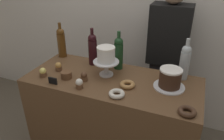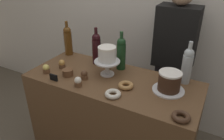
% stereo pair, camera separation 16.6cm
% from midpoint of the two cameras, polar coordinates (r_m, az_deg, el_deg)
% --- Properties ---
extents(back_wall, '(6.00, 0.05, 2.60)m').
position_cam_midpoint_polar(back_wall, '(2.34, 12.71, 15.44)').
color(back_wall, silver).
rests_on(back_wall, ground_plane).
extents(display_counter, '(1.36, 0.58, 0.91)m').
position_cam_midpoint_polar(display_counter, '(1.97, 2.49, -14.04)').
color(display_counter, brown).
rests_on(display_counter, ground_plane).
extents(cake_stand_pedestal, '(0.20, 0.20, 0.12)m').
position_cam_midpoint_polar(cake_stand_pedestal, '(1.73, 1.49, 1.16)').
color(cake_stand_pedestal, silver).
rests_on(cake_stand_pedestal, display_counter).
extents(white_layer_cake, '(0.14, 0.14, 0.12)m').
position_cam_midpoint_polar(white_layer_cake, '(1.69, 1.54, 4.15)').
color(white_layer_cake, white).
rests_on(white_layer_cake, cake_stand_pedestal).
extents(silver_serving_platter, '(0.23, 0.23, 0.01)m').
position_cam_midpoint_polar(silver_serving_platter, '(1.63, 17.32, -5.09)').
color(silver_serving_platter, white).
rests_on(silver_serving_platter, display_counter).
extents(chocolate_round_cake, '(0.16, 0.16, 0.14)m').
position_cam_midpoint_polar(chocolate_round_cake, '(1.59, 17.68, -2.83)').
color(chocolate_round_cake, '#3D2619').
rests_on(chocolate_round_cake, silver_serving_platter).
extents(wine_bottle_dark_red, '(0.08, 0.08, 0.33)m').
position_cam_midpoint_polar(wine_bottle_dark_red, '(1.90, -1.58, 5.74)').
color(wine_bottle_dark_red, black).
rests_on(wine_bottle_dark_red, display_counter).
extents(wine_bottle_amber, '(0.08, 0.08, 0.33)m').
position_cam_midpoint_polar(wine_bottle_amber, '(2.11, -9.21, 7.67)').
color(wine_bottle_amber, '#5B3814').
rests_on(wine_bottle_amber, display_counter).
extents(wine_bottle_green, '(0.08, 0.08, 0.33)m').
position_cam_midpoint_polar(wine_bottle_green, '(1.81, 5.04, 4.43)').
color(wine_bottle_green, '#193D1E').
rests_on(wine_bottle_green, display_counter).
extents(wine_bottle_clear, '(0.08, 0.08, 0.33)m').
position_cam_midpoint_polar(wine_bottle_clear, '(1.71, 21.67, 1.13)').
color(wine_bottle_clear, '#B2BCC1').
rests_on(wine_bottle_clear, display_counter).
extents(cupcake_chocolate, '(0.06, 0.06, 0.07)m').
position_cam_midpoint_polar(cupcake_chocolate, '(1.69, -4.48, -1.38)').
color(cupcake_chocolate, brown).
rests_on(cupcake_chocolate, display_counter).
extents(cupcake_lemon, '(0.06, 0.06, 0.07)m').
position_cam_midpoint_polar(cupcake_lemon, '(1.83, -14.35, 0.22)').
color(cupcake_lemon, brown).
rests_on(cupcake_lemon, display_counter).
extents(cupcake_caramel, '(0.06, 0.06, 0.07)m').
position_cam_midpoint_polar(cupcake_caramel, '(1.89, -10.50, 1.45)').
color(cupcake_caramel, brown).
rests_on(cupcake_caramel, display_counter).
extents(cupcake_vanilla, '(0.06, 0.06, 0.07)m').
position_cam_midpoint_polar(cupcake_vanilla, '(1.61, -5.94, -3.17)').
color(cupcake_vanilla, brown).
rests_on(cupcake_vanilla, display_counter).
extents(donut_sugar, '(0.11, 0.11, 0.03)m').
position_cam_midpoint_polar(donut_sugar, '(1.50, 3.44, -6.35)').
color(donut_sugar, silver).
rests_on(donut_sugar, display_counter).
extents(donut_maple, '(0.11, 0.11, 0.03)m').
position_cam_midpoint_polar(donut_maple, '(1.60, 6.61, -4.10)').
color(donut_maple, '#B27F47').
rests_on(donut_maple, display_counter).
extents(donut_chocolate, '(0.11, 0.11, 0.03)m').
position_cam_midpoint_polar(donut_chocolate, '(1.40, 20.94, -11.40)').
color(donut_chocolate, '#472D1E').
rests_on(donut_chocolate, display_counter).
extents(cookie_stack, '(0.08, 0.08, 0.05)m').
position_cam_midpoint_polar(cookie_stack, '(1.76, -8.82, -0.71)').
color(cookie_stack, brown).
rests_on(cookie_stack, display_counter).
extents(price_sign_chalkboard, '(0.07, 0.01, 0.05)m').
position_cam_midpoint_polar(price_sign_chalkboard, '(1.71, -12.32, -1.99)').
color(price_sign_chalkboard, black).
rests_on(price_sign_chalkboard, display_counter).
extents(barista_figure, '(0.36, 0.22, 1.60)m').
position_cam_midpoint_polar(barista_figure, '(2.18, 17.54, 1.05)').
color(barista_figure, black).
rests_on(barista_figure, ground_plane).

